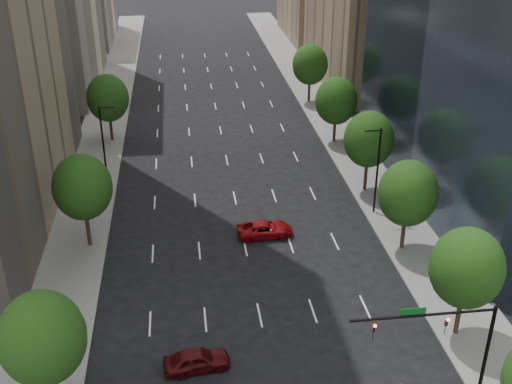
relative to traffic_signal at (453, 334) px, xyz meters
name	(u,v)px	position (x,y,z in m)	size (l,w,h in m)	color
sidewalk_left	(84,206)	(-26.03, 30.00, -5.10)	(6.00, 200.00, 0.15)	slate
sidewalk_right	(378,189)	(4.97, 30.00, -5.10)	(6.00, 200.00, 0.15)	slate
tree_right_1	(467,268)	(3.47, 6.00, 0.58)	(5.20, 5.20, 8.75)	#382316
tree_right_2	(408,193)	(3.47, 18.00, 0.43)	(5.20, 5.20, 8.61)	#382316
tree_right_3	(369,139)	(3.47, 30.00, 0.72)	(5.20, 5.20, 8.89)	#382316
tree_right_4	(336,101)	(3.47, 44.00, 0.29)	(5.20, 5.20, 8.46)	#382316
tree_right_5	(310,65)	(3.47, 60.00, 0.58)	(5.20, 5.20, 8.75)	#382316
tree_left_0	(42,338)	(-24.53, 2.00, 0.58)	(5.20, 5.20, 8.75)	#382316
tree_left_1	(82,187)	(-24.53, 22.00, 0.79)	(5.20, 5.20, 8.97)	#382316
tree_left_2	(108,98)	(-24.53, 48.00, 0.50)	(5.20, 5.20, 8.68)	#382316
streetlight_rn	(377,169)	(2.91, 25.00, -0.33)	(1.70, 0.20, 9.00)	black
streetlight_ln	(104,143)	(-23.96, 35.00, -0.33)	(1.70, 0.20, 9.00)	black
traffic_signal	(453,334)	(0.00, 0.00, 0.00)	(9.12, 0.40, 7.38)	black
car_maroon	(197,360)	(-15.53, 4.67, -4.40)	(1.82, 4.52, 1.54)	#430B0B
car_red_far	(265,229)	(-8.47, 21.80, -4.45)	(2.40, 5.20, 1.44)	maroon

